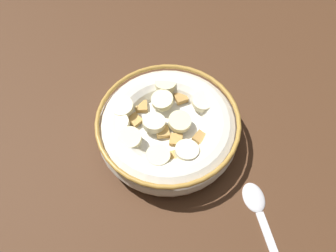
# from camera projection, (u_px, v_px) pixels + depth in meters

# --- Properties ---
(ground_plane) EXTENTS (1.13, 1.13, 0.02)m
(ground_plane) POSITION_uv_depth(u_px,v_px,m) (168.00, 141.00, 0.49)
(ground_plane) COLOR #472B19
(cereal_bowl) EXTENTS (0.19, 0.19, 0.05)m
(cereal_bowl) POSITION_uv_depth(u_px,v_px,m) (168.00, 128.00, 0.46)
(cereal_bowl) COLOR silver
(cereal_bowl) RESTS_ON ground_plane
(spoon) EXTENTS (0.04, 0.16, 0.01)m
(spoon) POSITION_uv_depth(u_px,v_px,m) (262.00, 218.00, 0.42)
(spoon) COLOR silver
(spoon) RESTS_ON ground_plane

